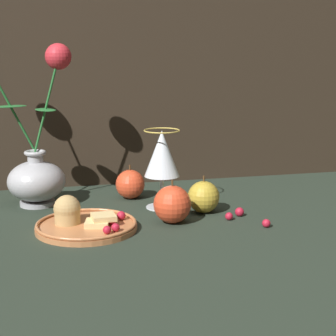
{
  "coord_description": "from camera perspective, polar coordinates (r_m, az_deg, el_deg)",
  "views": [
    {
      "loc": [
        -0.19,
        -1.1,
        0.34
      ],
      "look_at": [
        0.07,
        -0.01,
        0.1
      ],
      "focal_mm": 60.0,
      "sensor_mm": 36.0,
      "label": 1
    }
  ],
  "objects": [
    {
      "name": "berry_by_glass_stem",
      "position": [
        1.11,
        9.96,
        -5.55
      ],
      "size": [
        0.02,
        0.02,
        0.02
      ],
      "primitive_type": "sphere",
      "color": "#AD192D",
      "rests_on": "ground_plane"
    },
    {
      "name": "vase",
      "position": [
        1.26,
        -13.53,
        1.11
      ],
      "size": [
        0.22,
        0.13,
        0.37
      ],
      "color": "#A3A3A8",
      "rests_on": "ground_plane"
    },
    {
      "name": "ground_plane",
      "position": [
        1.17,
        -3.67,
        -4.83
      ],
      "size": [
        2.4,
        2.4,
        0.0
      ],
      "primitive_type": "plane",
      "color": "#232D23",
      "rests_on": "ground"
    },
    {
      "name": "wine_glass",
      "position": [
        1.2,
        -0.63,
        1.17
      ],
      "size": [
        0.08,
        0.08,
        0.17
      ],
      "color": "silver",
      "rests_on": "ground_plane"
    },
    {
      "name": "berry_near_plate",
      "position": [
        1.14,
        6.22,
        -4.9
      ],
      "size": [
        0.02,
        0.02,
        0.02
      ],
      "primitive_type": "sphere",
      "color": "#AD192D",
      "rests_on": "ground_plane"
    },
    {
      "name": "apple_at_table_edge",
      "position": [
        1.11,
        0.44,
        -3.71
      ],
      "size": [
        0.08,
        0.08,
        0.09
      ],
      "color": "#D14223",
      "rests_on": "ground_plane"
    },
    {
      "name": "plate_with_pastries",
      "position": [
        1.09,
        -8.64,
        -5.44
      ],
      "size": [
        0.19,
        0.19,
        0.07
      ],
      "color": "#B77042",
      "rests_on": "ground_plane"
    },
    {
      "name": "apple_near_glass",
      "position": [
        1.29,
        -3.86,
        -1.66
      ],
      "size": [
        0.07,
        0.07,
        0.08
      ],
      "color": "#D14223",
      "rests_on": "ground_plane"
    },
    {
      "name": "apple_beside_vase",
      "position": [
        1.18,
        3.63,
        -2.95
      ],
      "size": [
        0.07,
        0.07,
        0.08
      ],
      "color": "#B2932D",
      "rests_on": "ground_plane"
    },
    {
      "name": "berry_front_center",
      "position": [
        1.17,
        7.27,
        -4.44
      ],
      "size": [
        0.02,
        0.02,
        0.02
      ],
      "primitive_type": "sphere",
      "color": "#AD192D",
      "rests_on": "ground_plane"
    }
  ]
}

